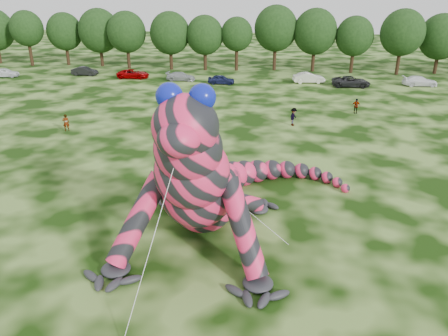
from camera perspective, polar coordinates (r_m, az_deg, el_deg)
ground at (r=23.44m, az=-16.95°, el=-13.48°), size 240.00×240.00×0.00m
inflatable_gecko at (r=25.26m, az=-2.26°, el=2.61°), size 16.50×19.44×9.53m
tree_3 at (r=86.88m, az=-24.21°, el=15.19°), size 5.81×5.23×9.44m
tree_4 at (r=85.39m, az=-20.00°, el=15.56°), size 6.22×5.60×9.06m
tree_5 at (r=82.36m, az=-15.93°, el=16.07°), size 7.16×6.44×9.80m
tree_6 at (r=78.72m, az=-12.55°, el=16.00°), size 6.52×5.86×9.49m
tree_7 at (r=76.64m, az=-7.03°, el=16.17°), size 6.68×6.01×9.48m
tree_8 at (r=75.61m, az=-2.51°, el=16.02°), size 6.14×5.53×8.94m
tree_9 at (r=75.24m, az=1.67°, el=15.89°), size 5.27×4.74×8.68m
tree_10 at (r=75.95m, az=6.74°, el=16.51°), size 7.09×6.38×10.50m
tree_11 at (r=75.73m, az=11.75°, el=16.03°), size 7.01×6.31×10.07m
tree_12 at (r=75.99m, az=16.58°, el=15.18°), size 5.99×5.39×8.97m
tree_13 at (r=76.69m, az=22.13°, el=14.98°), size 6.83×6.15×10.13m
tree_14 at (r=79.98m, az=26.35°, el=14.32°), size 6.82×6.14×9.40m
car_0 at (r=78.01m, az=-26.69°, el=11.08°), size 4.30×2.26×1.40m
car_1 at (r=74.71m, az=-17.73°, el=11.96°), size 4.16×1.55×1.36m
car_2 at (r=70.43m, az=-11.78°, el=11.94°), size 5.02×2.47×1.37m
car_3 at (r=67.64m, az=-5.67°, el=11.82°), size 4.41×1.91×1.26m
car_4 at (r=64.94m, az=-0.36°, el=11.49°), size 3.88×1.58×1.32m
car_5 at (r=66.83m, az=11.00°, el=11.49°), size 4.81×2.39×1.52m
car_6 at (r=65.62m, az=16.26°, el=10.79°), size 5.39×2.54×1.49m
car_7 at (r=69.53m, az=24.23°, el=10.31°), size 4.89×2.19×1.39m
spectator_2 at (r=45.70m, az=9.07°, el=6.63°), size 1.11×1.37×1.85m
spectator_0 at (r=46.14m, az=-19.94°, el=5.59°), size 0.75×0.67×1.71m
spectator_3 at (r=51.83m, az=16.85°, el=7.76°), size 0.98×0.42×1.67m
spectator_1 at (r=44.05m, az=-7.96°, el=5.88°), size 0.86×0.72×1.57m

